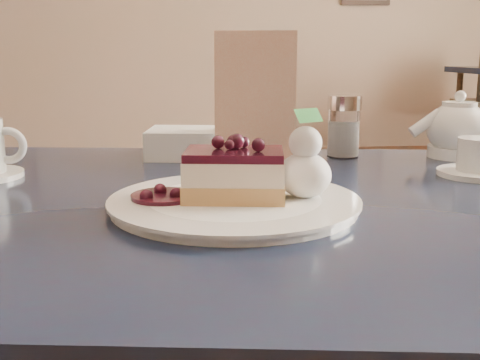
{
  "coord_description": "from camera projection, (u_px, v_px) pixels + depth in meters",
  "views": [
    {
      "loc": [
        0.09,
        -0.64,
        0.93
      ],
      "look_at": [
        0.15,
        -0.01,
        0.79
      ],
      "focal_mm": 45.0,
      "sensor_mm": 36.0,
      "label": 1
    }
  ],
  "objects": [
    {
      "name": "main_table",
      "position": [
        236.0,
        256.0,
        0.79
      ],
      "size": [
        1.28,
        0.94,
        0.74
      ],
      "rotation": [
        0.0,
        0.0,
        -0.14
      ],
      "color": "black",
      "rests_on": "ground"
    },
    {
      "name": "dessert_plate",
      "position": [
        234.0,
        203.0,
        0.72
      ],
      "size": [
        0.29,
        0.29,
        0.01
      ],
      "primitive_type": "cylinder",
      "color": "white",
      "rests_on": "main_table"
    },
    {
      "name": "cheesecake_slice",
      "position": [
        234.0,
        175.0,
        0.71
      ],
      "size": [
        0.13,
        0.1,
        0.06
      ],
      "rotation": [
        0.0,
        0.0,
        -0.14
      ],
      "color": "tan",
      "rests_on": "dessert_plate"
    },
    {
      "name": "whipped_cream",
      "position": [
        305.0,
        175.0,
        0.72
      ],
      "size": [
        0.06,
        0.06,
        0.06
      ],
      "color": "white",
      "rests_on": "dessert_plate"
    },
    {
      "name": "berry_sauce",
      "position": [
        164.0,
        197.0,
        0.72
      ],
      "size": [
        0.08,
        0.08,
        0.01
      ],
      "primitive_type": "cylinder",
      "color": "black",
      "rests_on": "dessert_plate"
    },
    {
      "name": "tea_set",
      "position": [
        461.0,
        136.0,
        1.02
      ],
      "size": [
        0.16,
        0.27,
        0.1
      ],
      "color": "white",
      "rests_on": "main_table"
    },
    {
      "name": "menu_card",
      "position": [
        255.0,
        96.0,
        1.03
      ],
      "size": [
        0.14,
        0.05,
        0.22
      ],
      "primitive_type": "cube",
      "rotation": [
        0.0,
        0.0,
        -0.14
      ],
      "color": "#F4E5C3",
      "rests_on": "main_table"
    },
    {
      "name": "sugar_shaker",
      "position": [
        344.0,
        126.0,
        1.05
      ],
      "size": [
        0.06,
        0.06,
        0.11
      ],
      "color": "white",
      "rests_on": "main_table"
    },
    {
      "name": "napkin_stack",
      "position": [
        183.0,
        143.0,
        1.06
      ],
      "size": [
        0.13,
        0.13,
        0.05
      ],
      "primitive_type": "cube",
      "rotation": [
        0.0,
        0.0,
        -0.14
      ],
      "color": "white",
      "rests_on": "main_table"
    }
  ]
}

